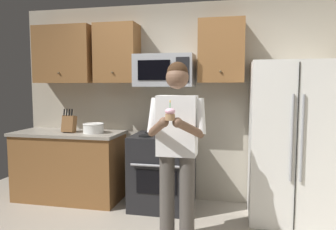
# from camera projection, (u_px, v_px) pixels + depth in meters

# --- Properties ---
(wall_back) EXTENTS (4.40, 0.10, 2.60)m
(wall_back) POSITION_uv_depth(u_px,v_px,m) (180.00, 103.00, 4.25)
(wall_back) COLOR #B7AD99
(wall_back) RESTS_ON ground
(oven_range) EXTENTS (0.76, 0.70, 0.93)m
(oven_range) POSITION_uv_depth(u_px,v_px,m) (163.00, 171.00, 3.97)
(oven_range) COLOR black
(oven_range) RESTS_ON ground
(microwave) EXTENTS (0.74, 0.41, 0.40)m
(microwave) POSITION_uv_depth(u_px,v_px,m) (165.00, 71.00, 3.97)
(microwave) COLOR #9EA0A5
(refrigerator) EXTENTS (0.90, 0.75, 1.80)m
(refrigerator) POSITION_uv_depth(u_px,v_px,m) (291.00, 142.00, 3.58)
(refrigerator) COLOR white
(refrigerator) RESTS_ON ground
(cabinet_row_upper) EXTENTS (2.78, 0.36, 0.76)m
(cabinet_row_upper) POSITION_uv_depth(u_px,v_px,m) (123.00, 54.00, 4.12)
(cabinet_row_upper) COLOR brown
(counter_left) EXTENTS (1.44, 0.66, 0.92)m
(counter_left) POSITION_uv_depth(u_px,v_px,m) (69.00, 165.00, 4.26)
(counter_left) COLOR brown
(counter_left) RESTS_ON ground
(knife_block) EXTENTS (0.16, 0.15, 0.32)m
(knife_block) POSITION_uv_depth(u_px,v_px,m) (69.00, 124.00, 4.15)
(knife_block) COLOR brown
(knife_block) RESTS_ON counter_left
(bowl_large_white) EXTENTS (0.27, 0.27, 0.13)m
(bowl_large_white) POSITION_uv_depth(u_px,v_px,m) (93.00, 128.00, 4.09)
(bowl_large_white) COLOR white
(bowl_large_white) RESTS_ON counter_left
(person) EXTENTS (0.60, 0.48, 1.76)m
(person) POSITION_uv_depth(u_px,v_px,m) (177.00, 142.00, 3.05)
(person) COLOR #4C4742
(person) RESTS_ON ground
(cupcake) EXTENTS (0.09, 0.09, 0.17)m
(cupcake) POSITION_uv_depth(u_px,v_px,m) (170.00, 114.00, 2.70)
(cupcake) COLOR #A87F56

